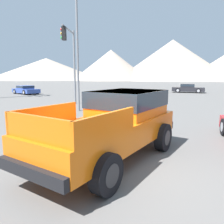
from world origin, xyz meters
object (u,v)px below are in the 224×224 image
Objects in this scene: parked_car_dark at (188,88)px; street_lamp_post at (77,37)px; traffic_light_main at (70,52)px; parked_car_blue at (26,90)px; orange_pickup_truck at (117,120)px.

parked_car_dark is 0.58× the size of street_lamp_post.
parked_car_blue is at bearing -140.85° from traffic_light_main.
parked_car_blue is at bearing 150.27° from orange_pickup_truck.
traffic_light_main reaches higher than parked_car_dark.
parked_car_dark reaches higher than parked_car_blue.
parked_car_dark is 0.78× the size of traffic_light_main.
street_lamp_post reaches higher than parked_car_dark.
orange_pickup_truck is at bearing -3.06° from parked_car_dark.
street_lamp_post is at bearing -18.25° from parked_car_dark.
street_lamp_post reaches higher than traffic_light_main.
parked_car_blue is at bearing 126.42° from street_lamp_post.
orange_pickup_truck is 12.01m from traffic_light_main.
parked_car_dark is 21.27m from street_lamp_post.
orange_pickup_truck is 25.12m from parked_car_blue.
traffic_light_main is (8.73, -10.73, 3.55)m from parked_car_blue.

